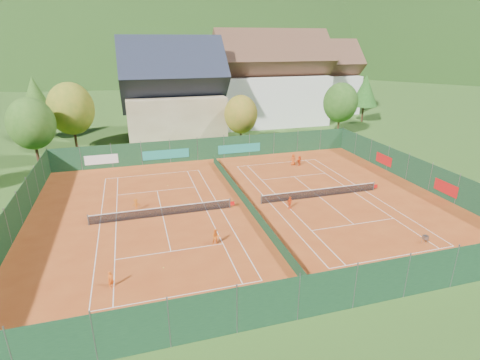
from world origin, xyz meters
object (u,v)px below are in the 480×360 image
object	(u,v)px
player_right_far_b	(299,161)
hotel_block_b	(318,82)
hotel_block_a	(271,84)
player_left_mid	(216,237)
player_right_near	(290,203)
player_left_far	(136,205)
chalet	(173,97)
player_right_far_a	(293,160)
ball_hopper	(425,237)
player_left_near	(111,280)

from	to	relation	value
player_right_far_b	hotel_block_b	bearing A→B (deg)	-157.83
hotel_block_a	player_left_mid	bearing A→B (deg)	-115.74
player_right_near	player_left_far	bearing A→B (deg)	146.61
player_left_far	player_right_near	distance (m)	14.65
chalet	player_right_far_a	world-z (taller)	chalet
hotel_block_b	ball_hopper	size ratio (longest dim) A/B	21.60
chalet	player_left_far	distance (m)	29.53
player_left_far	hotel_block_a	bearing A→B (deg)	-127.44
chalet	hotel_block_b	world-z (taller)	chalet
player_right_near	hotel_block_b	bearing A→B (deg)	41.73
hotel_block_b	player_left_far	bearing A→B (deg)	-133.82
player_right_far_b	hotel_block_a	bearing A→B (deg)	-140.04
ball_hopper	player_right_far_a	size ratio (longest dim) A/B	0.53
hotel_block_b	player_right_far_b	xyz separation A→B (m)	(-19.67, -33.89, -5.96)
hotel_block_a	player_right_far_a	xyz separation A→B (m)	(-6.36, -25.51, -6.63)
ball_hopper	player_right_near	xyz separation A→B (m)	(-7.69, 9.14, 0.06)
hotel_block_b	ball_hopper	xyz separation A→B (m)	(-18.44, -54.87, -6.06)
hotel_block_b	player_left_mid	distance (m)	61.30
player_left_mid	chalet	bearing A→B (deg)	92.84
player_right_near	player_right_far_b	xyz separation A→B (m)	(6.46, 11.84, 0.04)
player_left_far	player_right_near	world-z (taller)	player_right_near
player_left_mid	player_left_far	world-z (taller)	player_left_mid
player_left_far	player_right_far_a	bearing A→B (deg)	-156.71
hotel_block_b	ball_hopper	bearing A→B (deg)	-108.57
hotel_block_b	player_left_far	size ratio (longest dim) A/B	14.62
player_right_near	player_right_far_a	world-z (taller)	player_right_far_a
hotel_block_b	ball_hopper	world-z (taller)	hotel_block_b
player_left_mid	player_right_near	bearing A→B (deg)	34.30
player_left_mid	hotel_block_b	bearing A→B (deg)	60.73
player_right_far_b	chalet	bearing A→B (deg)	-93.87
player_left_far	player_right_far_b	bearing A→B (deg)	-158.31
ball_hopper	player_left_mid	world-z (taller)	player_left_mid
hotel_block_a	ball_hopper	distance (m)	47.58
chalet	player_left_far	size ratio (longest dim) A/B	13.71
player_left_far	player_right_far_b	world-z (taller)	player_right_far_b
hotel_block_b	chalet	bearing A→B (deg)	-157.01
hotel_block_a	player_right_far_a	bearing A→B (deg)	-103.99
hotel_block_b	player_left_near	size ratio (longest dim) A/B	14.57
player_right_near	player_right_far_a	distance (m)	13.51
chalet	player_right_near	world-z (taller)	chalet
ball_hopper	player_left_near	distance (m)	23.81
player_right_far_a	player_right_far_b	distance (m)	0.79
player_left_near	player_right_far_a	size ratio (longest dim) A/B	0.79
hotel_block_b	player_left_far	distance (m)	58.49
ball_hopper	player_left_mid	bearing A→B (deg)	164.28
player_right_near	player_right_far_b	distance (m)	13.49
hotel_block_a	player_left_near	xyz separation A→B (m)	(-28.22, -45.77, -6.79)
hotel_block_a	player_right_far_a	size ratio (longest dim) A/B	14.39
ball_hopper	player_left_near	size ratio (longest dim) A/B	0.67
hotel_block_a	player_left_far	size ratio (longest dim) A/B	18.27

